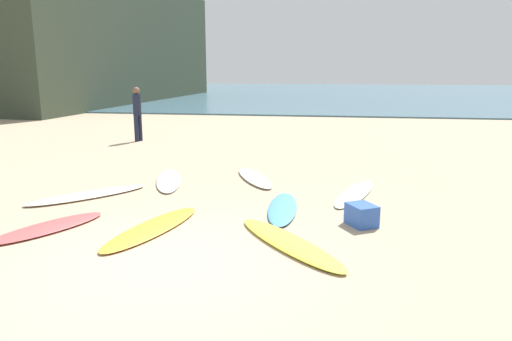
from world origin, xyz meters
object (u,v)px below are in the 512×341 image
object	(u,v)px
surfboard_0	(169,180)
beachgoer_near	(137,111)
surfboard_5	(283,208)
surfboard_2	(48,227)
surfboard_6	(289,243)
surfboard_3	(355,193)
surfboard_4	(255,178)
surfboard_1	(153,228)
beach_cooler	(362,215)
surfboard_7	(88,195)

from	to	relation	value
surfboard_0	beachgoer_near	xyz separation A→B (m)	(-2.96, 5.49, 1.01)
surfboard_0	surfboard_5	size ratio (longest dim) A/B	1.10
surfboard_2	beachgoer_near	world-z (taller)	beachgoer_near
surfboard_0	surfboard_6	distance (m)	4.62
surfboard_6	surfboard_2	bearing A→B (deg)	-40.83
surfboard_3	surfboard_6	world-z (taller)	surfboard_6
surfboard_0	surfboard_6	size ratio (longest dim) A/B	0.91
surfboard_6	surfboard_4	bearing A→B (deg)	-113.38
surfboard_1	beach_cooler	bearing A→B (deg)	-152.07
beachgoer_near	beach_cooler	distance (m)	10.66
surfboard_5	beachgoer_near	xyz separation A→B (m)	(-5.73, 7.27, 1.01)
beachgoer_near	surfboard_3	bearing A→B (deg)	-112.82
surfboard_0	beach_cooler	bearing A→B (deg)	-47.70
surfboard_1	surfboard_0	bearing A→B (deg)	-60.11
surfboard_0	surfboard_3	distance (m)	4.16
surfboard_1	surfboard_6	xyz separation A→B (m)	(2.23, -0.34, 0.01)
surfboard_5	surfboard_7	distance (m)	3.98
surfboard_5	surfboard_6	bearing A→B (deg)	96.41
surfboard_4	surfboard_5	world-z (taller)	surfboard_4
surfboard_6	surfboard_7	size ratio (longest dim) A/B	1.02
beachgoer_near	beach_cooler	size ratio (longest dim) A/B	3.85
surfboard_1	beachgoer_near	bearing A→B (deg)	-50.91
surfboard_3	beach_cooler	size ratio (longest dim) A/B	4.87
beachgoer_near	beach_cooler	xyz separation A→B (m)	(7.10, -7.90, -0.87)
beachgoer_near	beach_cooler	world-z (taller)	beachgoer_near
surfboard_2	surfboard_3	world-z (taller)	surfboard_2
surfboard_5	surfboard_7	size ratio (longest dim) A/B	0.85
surfboard_3	surfboard_5	world-z (taller)	surfboard_5
surfboard_3	beach_cooler	distance (m)	1.92
surfboard_7	surfboard_1	bearing A→B (deg)	1.92
beach_cooler	beachgoer_near	bearing A→B (deg)	131.96
surfboard_1	beach_cooler	world-z (taller)	beach_cooler
surfboard_0	beachgoer_near	distance (m)	6.32
surfboard_0	beachgoer_near	bearing A→B (deg)	100.79
surfboard_2	surfboard_5	world-z (taller)	surfboard_5
surfboard_0	surfboard_3	bearing A→B (deg)	-24.35
beachgoer_near	surfboard_0	bearing A→B (deg)	-134.30
surfboard_1	surfboard_5	world-z (taller)	surfboard_5
surfboard_7	surfboard_6	bearing A→B (deg)	16.42
beach_cooler	surfboard_6	bearing A→B (deg)	-135.80
surfboard_6	surfboard_7	world-z (taller)	surfboard_6
surfboard_4	beach_cooler	size ratio (longest dim) A/B	4.39
surfboard_4	surfboard_7	bearing A→B (deg)	-172.62
surfboard_2	surfboard_5	distance (m)	3.98
surfboard_1	surfboard_3	xyz separation A→B (m)	(3.32, 2.65, -0.00)
surfboard_2	surfboard_1	bearing A→B (deg)	36.44
surfboard_1	surfboard_3	bearing A→B (deg)	-125.93
surfboard_5	beach_cooler	xyz separation A→B (m)	(1.37, -0.63, 0.14)
surfboard_0	surfboard_5	bearing A→B (deg)	-50.17
surfboard_4	beach_cooler	distance (m)	3.68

